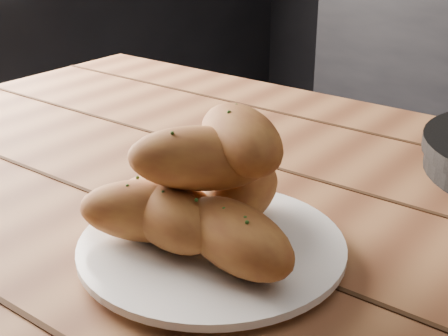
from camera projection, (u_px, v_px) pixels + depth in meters
The scene contains 3 objects.
table at pixel (351, 308), 0.70m from camera, with size 1.64×0.89×0.75m.
plate at pixel (212, 248), 0.62m from camera, with size 0.27×0.27×0.02m.
bread_rolls at pixel (204, 193), 0.60m from camera, with size 0.25×0.22×0.13m.
Camera 1 is at (-0.25, -0.68, 1.08)m, focal length 50.00 mm.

